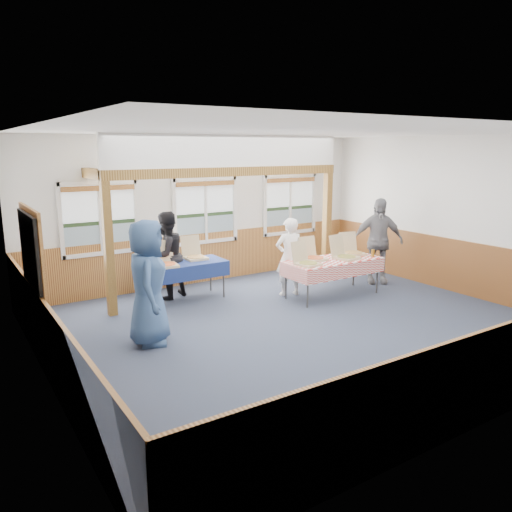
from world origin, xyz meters
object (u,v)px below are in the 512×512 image
Objects in this scene: woman_black at (166,256)px; man_blue at (148,283)px; table_left at (182,266)px; woman_white at (289,257)px; person_grey at (378,241)px; table_right at (333,262)px.

woman_black is 0.90× the size of man_blue.
woman_white is at bearing -6.56° from table_left.
woman_white is at bearing -154.08° from person_grey.
table_right is 1.54m from person_grey.
woman_white is 0.91× the size of woman_black.
table_left is 0.87× the size of table_right.
table_left is 1.06× the size of woman_black.
table_right is at bearing 129.84° from woman_black.
woman_white is at bearing 152.49° from table_right.
woman_white is (-0.70, 0.53, 0.09)m from table_right.
man_blue is at bearing -140.20° from person_grey.
woman_black is 4.60m from person_grey.
table_left is 0.98× the size of person_grey.
table_right is at bearing 157.56° from woman_white.
table_right is 0.88m from woman_white.
man_blue reaches higher than table_left.
woman_black reaches higher than table_left.
man_blue reaches higher than person_grey.
person_grey is (2.20, -0.28, 0.15)m from woman_white.
woman_black is (-2.17, 1.14, 0.07)m from woman_white.
woman_black reaches higher than table_right.
man_blue is 1.02× the size of person_grey.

